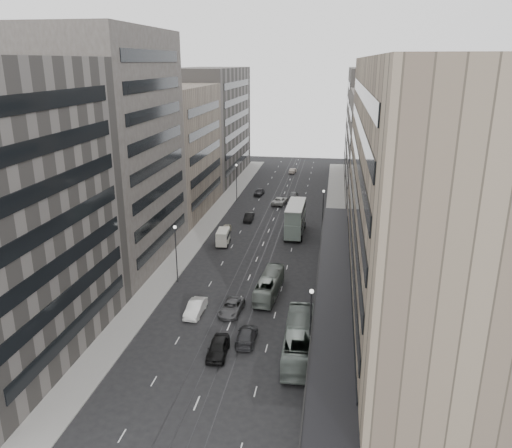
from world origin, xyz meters
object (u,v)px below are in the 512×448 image
Objects in this scene: bus_far at (269,285)px; sedan_2 at (231,307)px; pedestrian at (344,418)px; sedan_1 at (195,308)px; panel_van at (223,237)px; bus_near at (299,339)px; double_decker at (295,218)px; sedan_0 at (218,348)px; vw_microbus at (305,345)px.

bus_far is 6.89m from sedan_2.
bus_far is 26.01m from pedestrian.
panel_van is at bearing 95.91° from sedan_1.
bus_near reaches higher than sedan_2.
double_decker is (1.37, 24.83, 1.64)m from bus_far.
sedan_1 is (-13.13, 6.69, -0.87)m from bus_near.
sedan_1 is at bearing -106.03° from double_decker.
bus_far reaches higher than sedan_0.
sedan_2 is at bearing 90.67° from sedan_0.
sedan_2 is at bearing -78.62° from panel_van.
panel_van reaches higher than vw_microbus.
bus_near is at bearing 145.87° from vw_microbus.
vw_microbus is 2.51× the size of pedestrian.
sedan_0 is at bearing -44.09° from pedestrian.
panel_van reaches higher than sedan_1.
sedan_2 is at bearing -42.28° from bus_near.
double_decker is 40.14m from sedan_0.
sedan_1 is 0.97× the size of sedan_2.
double_decker is at bearing -85.76° from bus_near.
panel_van reaches higher than sedan_2.
sedan_0 is at bearing -81.97° from panel_van.
pedestrian is (4.63, -10.81, -0.61)m from bus_near.
bus_near is 34.40m from panel_van.
bus_near is 2.35× the size of sedan_2.
sedan_1 is at bearing -161.73° from sedan_2.
vw_microbus is at bearing -82.84° from double_decker.
bus_far is at bearing -70.84° from bus_near.
sedan_0 is at bearing 9.68° from bus_near.
sedan_2 is (-8.86, 7.75, -0.98)m from bus_near.
vw_microbus is (5.64, -13.75, -0.04)m from bus_far.
pedestrian is at bearing -43.34° from sedan_1.
sedan_2 is at bearing 15.26° from sedan_1.
bus_near is 2.42× the size of sedan_1.
panel_van is 46.15m from pedestrian.
pedestrian is at bearing -75.27° from vw_microbus.
vw_microbus is (4.27, -38.58, -1.67)m from double_decker.
panel_van reaches higher than pedestrian.
double_decker is at bearing 84.38° from sedan_2.
bus_far is at bearing -63.59° from panel_van.
bus_near is 2.44× the size of sedan_0.
pedestrian is (3.93, -10.44, -0.27)m from vw_microbus.
vw_microbus is 0.94× the size of sedan_1.
vw_microbus is at bearing -36.13° from sedan_2.
vw_microbus reaches higher than sedan_2.
vw_microbus is 0.91× the size of sedan_2.
sedan_2 is (6.25, -23.15, -0.72)m from panel_van.
sedan_0 is at bearing -96.01° from double_decker.
sedan_2 is at bearing -99.02° from double_decker.
vw_microbus is at bearing -25.83° from sedan_1.
bus_near is 1.21× the size of bus_far.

